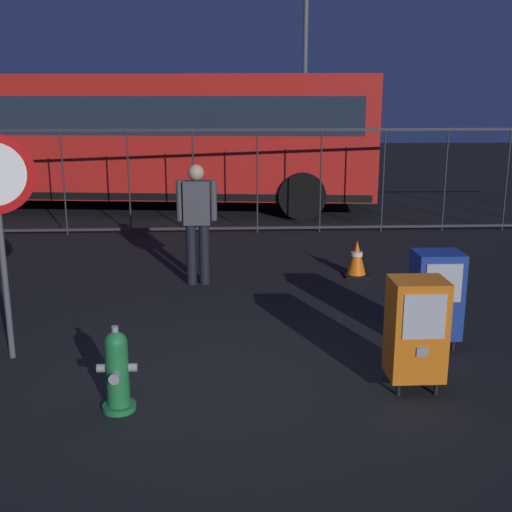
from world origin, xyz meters
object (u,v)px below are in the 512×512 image
Objects in this scene: newspaper_box_secondary at (436,294)px; traffic_cone at (357,259)px; street_light_near_left at (306,32)px; bus_far at (65,126)px; bus_near at (142,134)px; pedestrian at (197,217)px; newspaper_box_primary at (416,329)px; fire_hydrant at (117,371)px.

traffic_cone is at bearing 95.43° from newspaper_box_secondary.
traffic_cone is at bearing -92.49° from street_light_near_left.
bus_far reaches higher than newspaper_box_secondary.
bus_near and bus_far have the same top height.
pedestrian reaches higher than traffic_cone.
pedestrian is 0.16× the size of bus_far.
newspaper_box_primary is 1.09m from newspaper_box_secondary.
pedestrian is 0.22× the size of street_light_near_left.
newspaper_box_secondary is (3.08, 1.25, 0.22)m from fire_hydrant.
fire_hydrant is 3.76m from pedestrian.
newspaper_box_secondary is at bearing 22.14° from fire_hydrant.
newspaper_box_secondary is 9.73m from bus_near.
bus_near is at bearing 103.10° from pedestrian.
street_light_near_left is at bearing 74.97° from pedestrian.
street_light_near_left is at bearing 48.45° from bus_near.
bus_near is (-3.53, 9.75, 1.14)m from newspaper_box_primary.
newspaper_box_secondary is at bearing -59.96° from bus_far.
newspaper_box_secondary is 0.10× the size of bus_far.
bus_far is at bearing 179.53° from street_light_near_left.
traffic_cone is at bearing -54.88° from bus_far.
newspaper_box_secondary is at bearing -84.57° from traffic_cone.
fire_hydrant is 4.87m from traffic_cone.
bus_far is (-4.14, 10.18, 0.76)m from pedestrian.
newspaper_box_primary is at bearing -63.40° from bus_far.
bus_far is (-6.69, 12.61, 1.14)m from newspaper_box_secondary.
pedestrian is at bearing -172.80° from traffic_cone.
newspaper_box_primary is at bearing 6.22° from fire_hydrant.
traffic_cone is at bearing 54.58° from fire_hydrant.
bus_far is at bearing 123.03° from traffic_cone.
traffic_cone is at bearing -51.64° from bus_near.
street_light_near_left is at bearing 76.75° from fire_hydrant.
bus_far is at bearing 112.13° from pedestrian.
traffic_cone is 11.89m from bus_far.
newspaper_box_primary is at bearing -58.88° from pedestrian.
newspaper_box_secondary is 14.32m from bus_far.
fire_hydrant is 14.39m from bus_far.
fire_hydrant is 0.10× the size of street_light_near_left.
newspaper_box_primary is at bearing -63.62° from bus_near.
bus_far reaches higher than pedestrian.
newspaper_box_primary reaches higher than traffic_cone.
pedestrian is at bearing 121.12° from newspaper_box_primary.
street_light_near_left is at bearing 87.51° from traffic_cone.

